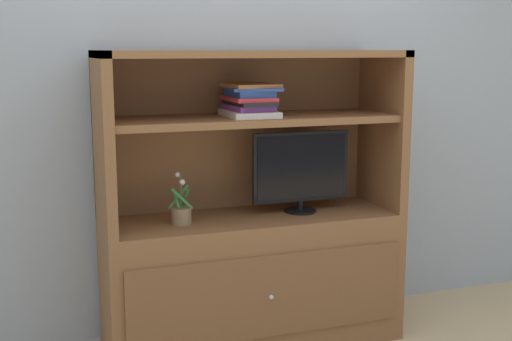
{
  "coord_description": "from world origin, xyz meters",
  "views": [
    {
      "loc": [
        -1.12,
        -2.8,
        1.56
      ],
      "look_at": [
        0.0,
        0.35,
        0.95
      ],
      "focal_mm": 46.78,
      "sensor_mm": 36.0,
      "label": 1
    }
  ],
  "objects_px": {
    "media_console": "(253,250)",
    "potted_plant": "(181,213)",
    "magazine_stack": "(249,100)",
    "tv_monitor": "(301,169)"
  },
  "relations": [
    {
      "from": "potted_plant",
      "to": "magazine_stack",
      "type": "height_order",
      "value": "magazine_stack"
    },
    {
      "from": "media_console",
      "to": "tv_monitor",
      "type": "xyz_separation_m",
      "value": [
        0.27,
        -0.01,
        0.42
      ]
    },
    {
      "from": "media_console",
      "to": "potted_plant",
      "type": "distance_m",
      "value": 0.46
    },
    {
      "from": "media_console",
      "to": "potted_plant",
      "type": "relative_size",
      "value": 5.95
    },
    {
      "from": "tv_monitor",
      "to": "potted_plant",
      "type": "distance_m",
      "value": 0.68
    },
    {
      "from": "tv_monitor",
      "to": "magazine_stack",
      "type": "xyz_separation_m",
      "value": [
        -0.29,
        0.01,
        0.37
      ]
    },
    {
      "from": "magazine_stack",
      "to": "media_console",
      "type": "bearing_deg",
      "value": 10.06
    },
    {
      "from": "potted_plant",
      "to": "magazine_stack",
      "type": "relative_size",
      "value": 0.77
    },
    {
      "from": "magazine_stack",
      "to": "tv_monitor",
      "type": "bearing_deg",
      "value": -1.26
    },
    {
      "from": "media_console",
      "to": "tv_monitor",
      "type": "relative_size",
      "value": 2.9
    }
  ]
}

